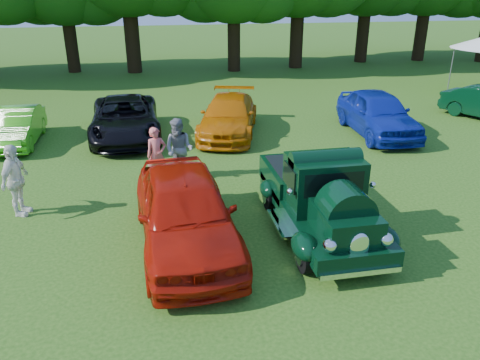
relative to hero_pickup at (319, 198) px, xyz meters
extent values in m
plane|color=#224D12|center=(-1.08, -0.84, -0.82)|extent=(120.00, 120.00, 0.00)
cylinder|color=black|center=(-0.85, -1.63, -0.45)|extent=(0.23, 0.76, 0.76)
cylinder|color=black|center=(0.85, -1.63, -0.45)|extent=(0.23, 0.76, 0.76)
cylinder|color=black|center=(-0.85, 1.29, -0.45)|extent=(0.23, 0.76, 0.76)
cylinder|color=black|center=(0.85, 1.29, -0.45)|extent=(0.23, 0.76, 0.76)
cube|color=black|center=(0.00, -0.09, -0.29)|extent=(1.76, 4.61, 0.35)
cube|color=black|center=(0.00, -1.47, 0.12)|extent=(1.13, 1.48, 0.63)
cube|color=black|center=(0.00, -0.23, 0.46)|extent=(1.60, 1.18, 1.23)
cube|color=black|center=(0.00, -0.79, 0.68)|extent=(1.33, 0.06, 0.53)
cube|color=black|center=(0.00, 1.31, -0.01)|extent=(1.76, 2.10, 0.59)
cube|color=black|center=(0.00, 1.31, 0.28)|extent=(1.51, 1.84, 0.05)
ellipsoid|color=black|center=(-0.88, -1.63, -0.25)|extent=(0.51, 0.88, 0.51)
ellipsoid|color=black|center=(0.88, -1.63, -0.25)|extent=(0.51, 0.88, 0.51)
ellipsoid|color=black|center=(-0.91, 1.29, -0.26)|extent=(0.39, 0.74, 0.43)
ellipsoid|color=black|center=(0.91, 1.29, -0.26)|extent=(0.39, 0.74, 0.43)
ellipsoid|color=white|center=(0.00, -2.24, -0.01)|extent=(0.41, 0.13, 0.61)
sphere|color=white|center=(-0.57, -2.17, 0.06)|extent=(0.29, 0.29, 0.29)
sphere|color=white|center=(0.57, -2.17, 0.06)|extent=(0.29, 0.29, 0.29)
cube|color=white|center=(0.00, -2.39, -0.48)|extent=(1.66, 0.11, 0.11)
cube|color=white|center=(0.00, 2.36, -0.42)|extent=(1.66, 0.11, 0.11)
imported|color=#A71307|center=(-3.14, -0.17, 0.04)|extent=(2.28, 5.16, 1.72)
imported|color=#40BD19|center=(-8.52, 8.23, -0.18)|extent=(1.39, 3.90, 1.28)
imported|color=black|center=(-4.69, 8.27, -0.08)|extent=(2.60, 5.41, 1.49)
imported|color=#C36306|center=(-0.79, 7.95, -0.11)|extent=(3.28, 5.31, 1.44)
imported|color=#0D2095|center=(4.85, 6.85, 0.01)|extent=(2.23, 4.98, 1.66)
imported|color=#EF6562|center=(-3.64, 3.72, 0.00)|extent=(0.69, 0.55, 1.64)
imported|color=gray|center=(-2.98, 3.80, 0.10)|extent=(1.12, 1.05, 1.84)
imported|color=silver|center=(-7.15, 2.18, 0.11)|extent=(0.74, 1.17, 1.86)
cylinder|color=slate|center=(12.28, 13.43, 0.30)|extent=(0.06, 0.06, 2.24)
cylinder|color=black|center=(-8.46, 23.41, 1.16)|extent=(0.79, 0.79, 3.97)
cylinder|color=black|center=(-4.55, 22.53, 1.52)|extent=(0.94, 0.94, 4.70)
cylinder|color=black|center=(1.95, 21.81, 1.23)|extent=(0.82, 0.82, 4.10)
cylinder|color=black|center=(6.38, 22.36, 1.41)|extent=(0.89, 0.89, 4.47)
cylinder|color=black|center=(11.89, 23.85, 1.36)|extent=(0.87, 0.87, 4.37)
cylinder|color=black|center=(16.46, 23.69, 1.35)|extent=(0.87, 0.87, 4.35)
camera|label=1|loc=(-3.70, -9.36, 4.64)|focal=35.00mm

